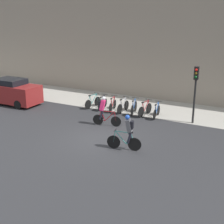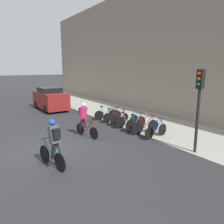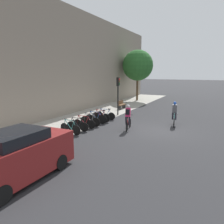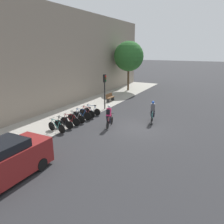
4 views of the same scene
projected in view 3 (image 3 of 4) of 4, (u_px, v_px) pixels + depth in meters
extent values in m
plane|color=#2B2B2D|center=(159.00, 130.00, 14.75)|extent=(200.00, 200.00, 0.00)
cube|color=#A39E93|center=(77.00, 120.00, 17.71)|extent=(44.00, 4.50, 0.01)
cube|color=gray|center=(49.00, 60.00, 17.94)|extent=(44.00, 0.60, 9.75)
cylinder|color=black|center=(130.00, 123.00, 15.48)|extent=(0.61, 0.15, 0.62)
cylinder|color=black|center=(127.00, 127.00, 14.43)|extent=(0.61, 0.15, 0.62)
cylinder|color=maroon|center=(129.00, 120.00, 15.07)|extent=(0.60, 0.16, 0.62)
cylinder|color=maroon|center=(128.00, 122.00, 14.68)|extent=(0.28, 0.09, 0.58)
cylinder|color=maroon|center=(129.00, 117.00, 14.90)|extent=(0.81, 0.20, 0.07)
cylinder|color=maroon|center=(128.00, 126.00, 14.64)|extent=(0.44, 0.12, 0.05)
cylinder|color=maroon|center=(127.00, 122.00, 14.47)|extent=(0.23, 0.08, 0.56)
cylinder|color=maroon|center=(130.00, 119.00, 15.38)|extent=(0.13, 0.06, 0.59)
cylinder|color=black|center=(130.00, 115.00, 15.28)|extent=(0.12, 0.46, 0.03)
cube|color=black|center=(128.00, 118.00, 14.51)|extent=(0.21, 0.12, 0.06)
cube|color=#E52866|center=(128.00, 112.00, 14.54)|extent=(0.38, 0.38, 0.63)
sphere|color=silver|center=(128.00, 106.00, 14.54)|extent=(0.26, 0.26, 0.22)
cylinder|color=black|center=(129.00, 121.00, 14.57)|extent=(0.29, 0.16, 0.56)
cylinder|color=black|center=(126.00, 121.00, 14.63)|extent=(0.26, 0.15, 0.56)
cube|color=black|center=(128.00, 112.00, 14.40)|extent=(0.19, 0.28, 0.36)
cylinder|color=black|center=(174.00, 123.00, 15.41)|extent=(0.66, 0.17, 0.66)
cylinder|color=black|center=(174.00, 120.00, 16.40)|extent=(0.66, 0.17, 0.66)
cylinder|color=teal|center=(174.00, 118.00, 15.69)|extent=(0.57, 0.15, 0.62)
cylinder|color=teal|center=(174.00, 117.00, 16.06)|extent=(0.27, 0.09, 0.58)
cylinder|color=teal|center=(174.00, 114.00, 15.75)|extent=(0.76, 0.19, 0.07)
cylinder|color=teal|center=(174.00, 121.00, 16.20)|extent=(0.42, 0.12, 0.05)
cylinder|color=teal|center=(174.00, 117.00, 16.26)|extent=(0.22, 0.08, 0.56)
cylinder|color=teal|center=(174.00, 119.00, 15.39)|extent=(0.12, 0.06, 0.59)
cylinder|color=black|center=(175.00, 114.00, 15.37)|extent=(0.12, 0.46, 0.03)
cube|color=black|center=(174.00, 113.00, 16.11)|extent=(0.21, 0.12, 0.06)
cube|color=#4C4C51|center=(175.00, 108.00, 15.95)|extent=(0.38, 0.38, 0.63)
sphere|color=#1E47AD|center=(175.00, 103.00, 15.80)|extent=(0.26, 0.26, 0.22)
cylinder|color=black|center=(173.00, 116.00, 16.13)|extent=(0.29, 0.16, 0.56)
cylinder|color=black|center=(176.00, 116.00, 16.08)|extent=(0.26, 0.16, 0.56)
cube|color=black|center=(175.00, 108.00, 16.08)|extent=(0.19, 0.28, 0.36)
cylinder|color=black|center=(64.00, 128.00, 14.11)|extent=(0.12, 0.65, 0.65)
cylinder|color=black|center=(76.00, 130.00, 13.53)|extent=(0.12, 0.65, 0.65)
cylinder|color=teal|center=(68.00, 124.00, 13.86)|extent=(0.11, 0.58, 0.62)
cylinder|color=teal|center=(73.00, 125.00, 13.65)|extent=(0.07, 0.27, 0.58)
cylinder|color=teal|center=(69.00, 120.00, 13.74)|extent=(0.14, 0.78, 0.07)
cylinder|color=teal|center=(74.00, 130.00, 13.65)|extent=(0.09, 0.42, 0.05)
cylinder|color=teal|center=(75.00, 126.00, 13.53)|extent=(0.06, 0.22, 0.56)
cylinder|color=teal|center=(65.00, 124.00, 14.03)|extent=(0.05, 0.12, 0.59)
cylinder|color=black|center=(65.00, 119.00, 13.95)|extent=(0.46, 0.09, 0.03)
cube|color=black|center=(74.00, 121.00, 13.53)|extent=(0.10, 0.21, 0.06)
cylinder|color=black|center=(71.00, 126.00, 14.66)|extent=(0.13, 0.63, 0.63)
cylinder|color=black|center=(84.00, 127.00, 14.37)|extent=(0.13, 0.63, 0.63)
cylinder|color=black|center=(75.00, 122.00, 14.51)|extent=(0.12, 0.53, 0.62)
cylinder|color=black|center=(80.00, 123.00, 14.40)|extent=(0.08, 0.25, 0.58)
cylinder|color=black|center=(77.00, 118.00, 14.43)|extent=(0.14, 0.71, 0.07)
cylinder|color=black|center=(81.00, 127.00, 14.43)|extent=(0.09, 0.39, 0.05)
cylinder|color=black|center=(83.00, 123.00, 14.34)|extent=(0.06, 0.21, 0.56)
cylinder|color=black|center=(71.00, 122.00, 14.60)|extent=(0.05, 0.12, 0.58)
cylinder|color=black|center=(72.00, 117.00, 14.53)|extent=(0.46, 0.09, 0.03)
cube|color=black|center=(81.00, 118.00, 14.31)|extent=(0.11, 0.21, 0.06)
cylinder|color=black|center=(77.00, 124.00, 15.34)|extent=(0.16, 0.62, 0.63)
cylinder|color=black|center=(91.00, 124.00, 15.08)|extent=(0.16, 0.62, 0.63)
cylinder|color=maroon|center=(82.00, 120.00, 15.20)|extent=(0.15, 0.56, 0.62)
cylinder|color=maroon|center=(87.00, 120.00, 15.11)|extent=(0.09, 0.26, 0.58)
cylinder|color=maroon|center=(83.00, 116.00, 15.12)|extent=(0.19, 0.75, 0.07)
cylinder|color=maroon|center=(88.00, 124.00, 15.14)|extent=(0.12, 0.41, 0.05)
cylinder|color=maroon|center=(90.00, 120.00, 15.06)|extent=(0.08, 0.22, 0.56)
cylinder|color=maroon|center=(78.00, 120.00, 15.28)|extent=(0.06, 0.12, 0.59)
cylinder|color=black|center=(78.00, 115.00, 15.20)|extent=(0.46, 0.12, 0.03)
cube|color=black|center=(88.00, 116.00, 15.02)|extent=(0.12, 0.21, 0.06)
cylinder|color=black|center=(84.00, 121.00, 16.13)|extent=(0.04, 0.67, 0.67)
cylinder|color=black|center=(96.00, 122.00, 15.67)|extent=(0.04, 0.67, 0.67)
cylinder|color=#99999E|center=(88.00, 117.00, 15.92)|extent=(0.05, 0.56, 0.62)
cylinder|color=#99999E|center=(93.00, 118.00, 15.76)|extent=(0.04, 0.26, 0.58)
cylinder|color=#99999E|center=(89.00, 114.00, 15.82)|extent=(0.05, 0.75, 0.07)
cylinder|color=#99999E|center=(94.00, 122.00, 15.77)|extent=(0.04, 0.41, 0.05)
cylinder|color=#99999E|center=(95.00, 118.00, 15.66)|extent=(0.03, 0.21, 0.56)
cylinder|color=#99999E|center=(85.00, 117.00, 16.06)|extent=(0.04, 0.12, 0.58)
cylinder|color=black|center=(85.00, 113.00, 15.98)|extent=(0.46, 0.03, 0.03)
cube|color=black|center=(94.00, 114.00, 15.65)|extent=(0.08, 0.20, 0.06)
cylinder|color=black|center=(89.00, 119.00, 16.72)|extent=(0.18, 0.70, 0.71)
cylinder|color=black|center=(102.00, 119.00, 16.46)|extent=(0.18, 0.70, 0.71)
cylinder|color=#1E478C|center=(94.00, 115.00, 16.58)|extent=(0.15, 0.56, 0.62)
cylinder|color=#1E478C|center=(98.00, 116.00, 16.49)|extent=(0.09, 0.27, 0.58)
cylinder|color=#1E478C|center=(95.00, 112.00, 16.50)|extent=(0.19, 0.75, 0.07)
cylinder|color=#1E478C|center=(100.00, 119.00, 16.51)|extent=(0.11, 0.41, 0.05)
cylinder|color=#1E478C|center=(101.00, 116.00, 16.43)|extent=(0.07, 0.22, 0.56)
cylinder|color=#1E478C|center=(90.00, 115.00, 16.66)|extent=(0.06, 0.12, 0.59)
cylinder|color=black|center=(90.00, 111.00, 16.59)|extent=(0.46, 0.12, 0.03)
cube|color=black|center=(100.00, 112.00, 16.40)|extent=(0.12, 0.21, 0.06)
cylinder|color=black|center=(96.00, 116.00, 17.56)|extent=(0.12, 0.70, 0.70)
cylinder|color=black|center=(106.00, 118.00, 17.01)|extent=(0.12, 0.70, 0.70)
cylinder|color=maroon|center=(99.00, 114.00, 17.32)|extent=(0.11, 0.56, 0.62)
cylinder|color=maroon|center=(103.00, 114.00, 17.12)|extent=(0.07, 0.26, 0.58)
cylinder|color=maroon|center=(100.00, 110.00, 17.21)|extent=(0.14, 0.75, 0.07)
cylinder|color=maroon|center=(104.00, 118.00, 17.12)|extent=(0.08, 0.41, 0.05)
cylinder|color=maroon|center=(105.00, 114.00, 17.01)|extent=(0.06, 0.22, 0.56)
cylinder|color=maroon|center=(96.00, 113.00, 17.49)|extent=(0.05, 0.12, 0.59)
cylinder|color=black|center=(96.00, 109.00, 17.41)|extent=(0.46, 0.09, 0.03)
cube|color=black|center=(104.00, 110.00, 17.00)|extent=(0.10, 0.21, 0.06)
cylinder|color=black|center=(100.00, 115.00, 18.16)|extent=(0.10, 0.63, 0.63)
cylinder|color=black|center=(111.00, 116.00, 17.81)|extent=(0.10, 0.63, 0.63)
cylinder|color=#1E478C|center=(104.00, 112.00, 17.99)|extent=(0.10, 0.57, 0.62)
cylinder|color=#1E478C|center=(108.00, 113.00, 17.86)|extent=(0.07, 0.27, 0.58)
cylinder|color=#1E478C|center=(105.00, 109.00, 17.90)|extent=(0.12, 0.77, 0.07)
cylinder|color=#1E478C|center=(109.00, 116.00, 17.88)|extent=(0.08, 0.42, 0.05)
cylinder|color=#1E478C|center=(110.00, 113.00, 17.79)|extent=(0.06, 0.22, 0.56)
cylinder|color=#1E478C|center=(100.00, 112.00, 18.10)|extent=(0.05, 0.12, 0.59)
cylinder|color=black|center=(101.00, 108.00, 18.02)|extent=(0.46, 0.08, 0.03)
cube|color=black|center=(109.00, 109.00, 17.77)|extent=(0.10, 0.21, 0.06)
cylinder|color=black|center=(118.00, 96.00, 19.75)|extent=(0.12, 0.12, 3.41)
cube|color=black|center=(118.00, 82.00, 19.51)|extent=(0.26, 0.20, 0.76)
sphere|color=red|center=(119.00, 79.00, 19.42)|extent=(0.15, 0.15, 0.15)
sphere|color=#4C380A|center=(119.00, 82.00, 19.45)|extent=(0.15, 0.15, 0.15)
sphere|color=#0C4719|center=(119.00, 84.00, 19.49)|extent=(0.15, 0.15, 0.15)
cube|color=brown|center=(122.00, 105.00, 23.16)|extent=(1.45, 0.40, 0.08)
cube|color=brown|center=(120.00, 102.00, 23.20)|extent=(1.45, 0.12, 0.40)
cube|color=#2D2D2D|center=(119.00, 108.00, 22.69)|extent=(0.08, 0.36, 0.45)
cube|color=#2D2D2D|center=(124.00, 106.00, 23.71)|extent=(0.08, 0.36, 0.45)
cube|color=maroon|center=(18.00, 158.00, 7.90)|extent=(4.30, 1.78, 1.27)
cube|color=black|center=(14.00, 137.00, 7.65)|extent=(2.06, 1.57, 0.40)
cylinder|color=black|center=(61.00, 162.00, 8.80)|extent=(0.62, 0.20, 0.62)
cylinder|color=black|center=(31.00, 155.00, 9.52)|extent=(0.62, 0.20, 0.62)
cylinder|color=black|center=(2.00, 195.00, 6.46)|extent=(0.62, 0.20, 0.62)
cylinder|color=#4C3823|center=(137.00, 88.00, 29.89)|extent=(0.28, 0.28, 3.42)
sphere|color=#286028|center=(138.00, 65.00, 29.34)|extent=(4.11, 4.11, 4.11)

